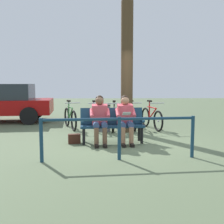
{
  "coord_description": "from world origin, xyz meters",
  "views": [
    {
      "loc": [
        0.46,
        6.73,
        1.51
      ],
      "look_at": [
        0.22,
        -0.34,
        0.75
      ],
      "focal_mm": 43.62,
      "sensor_mm": 36.0,
      "label": 1
    }
  ],
  "objects_px": {
    "bicycle_red": "(95,118)",
    "bench": "(112,122)",
    "litter_bin": "(104,118)",
    "person_companion": "(100,117)",
    "bicycle_silver": "(114,118)",
    "bicycle_purple": "(151,118)",
    "bicycle_orange": "(70,118)",
    "bicycle_blue": "(132,118)",
    "person_reading": "(125,117)",
    "handbag": "(74,139)",
    "tree_trunk": "(127,68)"
  },
  "relations": [
    {
      "from": "bicycle_red",
      "to": "bench",
      "type": "bearing_deg",
      "value": 6.22
    },
    {
      "from": "bench",
      "to": "litter_bin",
      "type": "xyz_separation_m",
      "value": [
        0.19,
        -1.52,
        -0.09
      ]
    },
    {
      "from": "bench",
      "to": "person_companion",
      "type": "distance_m",
      "value": 0.39
    },
    {
      "from": "litter_bin",
      "to": "bicycle_red",
      "type": "bearing_deg",
      "value": -54.79
    },
    {
      "from": "bicycle_silver",
      "to": "bicycle_purple",
      "type": "bearing_deg",
      "value": 97.79
    },
    {
      "from": "bicycle_silver",
      "to": "bicycle_orange",
      "type": "xyz_separation_m",
      "value": [
        1.44,
        -0.21,
        0.0
      ]
    },
    {
      "from": "person_companion",
      "to": "bicycle_blue",
      "type": "xyz_separation_m",
      "value": [
        -1.05,
        -2.23,
        -0.3
      ]
    },
    {
      "from": "bench",
      "to": "person_reading",
      "type": "height_order",
      "value": "person_reading"
    },
    {
      "from": "person_companion",
      "to": "litter_bin",
      "type": "xyz_separation_m",
      "value": [
        -0.12,
        -1.71,
        -0.24
      ]
    },
    {
      "from": "bench",
      "to": "bicycle_purple",
      "type": "xyz_separation_m",
      "value": [
        -1.36,
        -1.95,
        -0.15
      ]
    },
    {
      "from": "bicycle_orange",
      "to": "bicycle_blue",
      "type": "bearing_deg",
      "value": 69.48
    },
    {
      "from": "bicycle_purple",
      "to": "bicycle_red",
      "type": "bearing_deg",
      "value": -104.1
    },
    {
      "from": "bicycle_silver",
      "to": "bicycle_orange",
      "type": "bearing_deg",
      "value": -93.44
    },
    {
      "from": "handbag",
      "to": "person_reading",
      "type": "bearing_deg",
      "value": -179.88
    },
    {
      "from": "litter_bin",
      "to": "bicycle_orange",
      "type": "distance_m",
      "value": 1.26
    },
    {
      "from": "bicycle_orange",
      "to": "handbag",
      "type": "bearing_deg",
      "value": -10.07
    },
    {
      "from": "litter_bin",
      "to": "tree_trunk",
      "type": "bearing_deg",
      "value": 175.94
    },
    {
      "from": "tree_trunk",
      "to": "bicycle_orange",
      "type": "distance_m",
      "value": 2.5
    },
    {
      "from": "bicycle_silver",
      "to": "bicycle_red",
      "type": "height_order",
      "value": "same"
    },
    {
      "from": "bicycle_orange",
      "to": "tree_trunk",
      "type": "bearing_deg",
      "value": 51.92
    },
    {
      "from": "person_companion",
      "to": "bicycle_blue",
      "type": "height_order",
      "value": "person_companion"
    },
    {
      "from": "person_reading",
      "to": "bicycle_red",
      "type": "relative_size",
      "value": 0.72
    },
    {
      "from": "litter_bin",
      "to": "bicycle_red",
      "type": "distance_m",
      "value": 0.55
    },
    {
      "from": "tree_trunk",
      "to": "litter_bin",
      "type": "relative_size",
      "value": 4.68
    },
    {
      "from": "person_reading",
      "to": "person_companion",
      "type": "bearing_deg",
      "value": -0.05
    },
    {
      "from": "bicycle_orange",
      "to": "person_companion",
      "type": "bearing_deg",
      "value": 4.52
    },
    {
      "from": "litter_bin",
      "to": "bicycle_orange",
      "type": "relative_size",
      "value": 0.52
    },
    {
      "from": "person_companion",
      "to": "bicycle_orange",
      "type": "height_order",
      "value": "person_companion"
    },
    {
      "from": "bicycle_purple",
      "to": "bicycle_red",
      "type": "relative_size",
      "value": 0.99
    },
    {
      "from": "bench",
      "to": "bicycle_red",
      "type": "distance_m",
      "value": 2.03
    },
    {
      "from": "person_companion",
      "to": "bicycle_red",
      "type": "distance_m",
      "value": 2.18
    },
    {
      "from": "handbag",
      "to": "bicycle_red",
      "type": "xyz_separation_m",
      "value": [
        -0.44,
        -2.11,
        0.24
      ]
    },
    {
      "from": "bicycle_blue",
      "to": "bicycle_red",
      "type": "relative_size",
      "value": 1.01
    },
    {
      "from": "bicycle_orange",
      "to": "person_reading",
      "type": "bearing_deg",
      "value": 17.06
    },
    {
      "from": "litter_bin",
      "to": "bicycle_silver",
      "type": "height_order",
      "value": "bicycle_silver"
    },
    {
      "from": "bicycle_silver",
      "to": "person_companion",
      "type": "bearing_deg",
      "value": -7.11
    },
    {
      "from": "bench",
      "to": "bicycle_orange",
      "type": "distance_m",
      "value": 2.47
    },
    {
      "from": "bicycle_red",
      "to": "bicycle_orange",
      "type": "distance_m",
      "value": 0.82
    },
    {
      "from": "bicycle_purple",
      "to": "bicycle_orange",
      "type": "relative_size",
      "value": 1.03
    },
    {
      "from": "person_reading",
      "to": "handbag",
      "type": "relative_size",
      "value": 4.0
    },
    {
      "from": "bench",
      "to": "person_reading",
      "type": "distance_m",
      "value": 0.39
    },
    {
      "from": "person_companion",
      "to": "bicycle_orange",
      "type": "bearing_deg",
      "value": -70.01
    },
    {
      "from": "bicycle_purple",
      "to": "bicycle_orange",
      "type": "xyz_separation_m",
      "value": [
        2.68,
        -0.14,
        0.0
      ]
    },
    {
      "from": "bench",
      "to": "bicycle_silver",
      "type": "distance_m",
      "value": 1.89
    },
    {
      "from": "person_companion",
      "to": "bicycle_red",
      "type": "bearing_deg",
      "value": -88.62
    },
    {
      "from": "handbag",
      "to": "tree_trunk",
      "type": "bearing_deg",
      "value": -131.93
    },
    {
      "from": "bicycle_blue",
      "to": "bicycle_red",
      "type": "bearing_deg",
      "value": -88.02
    },
    {
      "from": "bicycle_purple",
      "to": "bicycle_orange",
      "type": "distance_m",
      "value": 2.68
    },
    {
      "from": "handbag",
      "to": "tree_trunk",
      "type": "distance_m",
      "value": 2.85
    },
    {
      "from": "person_companion",
      "to": "handbag",
      "type": "xyz_separation_m",
      "value": [
        0.64,
        -0.04,
        -0.54
      ]
    }
  ]
}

